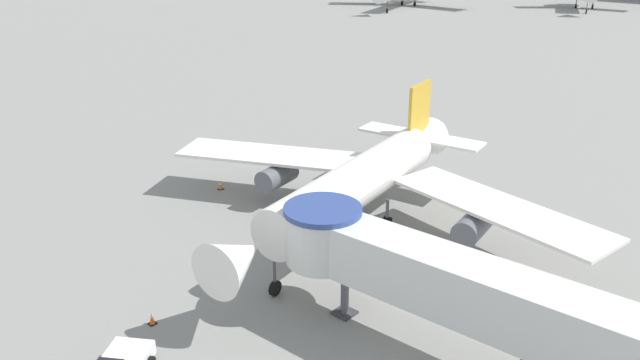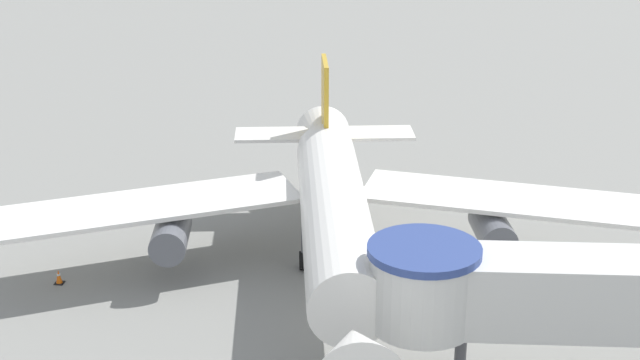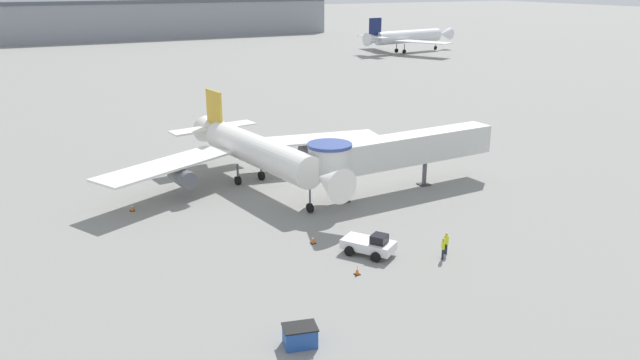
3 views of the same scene
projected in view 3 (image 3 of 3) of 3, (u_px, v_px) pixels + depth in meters
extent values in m
plane|color=gray|center=(277.00, 196.00, 60.30)|extent=(800.00, 800.00, 0.00)
cylinder|color=white|center=(260.00, 152.00, 61.43)|extent=(5.62, 17.68, 3.06)
cone|color=white|center=(330.00, 182.00, 52.49)|extent=(3.52, 3.78, 3.06)
cone|color=white|center=(215.00, 133.00, 68.97)|extent=(3.71, 4.99, 3.06)
cube|color=white|center=(166.00, 165.00, 58.88)|extent=(14.63, 10.04, 0.22)
cube|color=white|center=(315.00, 139.00, 68.58)|extent=(14.80, 6.35, 0.22)
cube|color=gold|center=(214.00, 109.00, 67.94)|extent=(0.73, 3.30, 3.97)
cube|color=white|center=(213.00, 128.00, 68.98)|extent=(9.98, 3.73, 0.18)
cylinder|color=#565960|center=(182.00, 177.00, 59.01)|extent=(2.15, 3.51, 1.68)
cylinder|color=#565960|center=(312.00, 152.00, 67.43)|extent=(2.15, 3.51, 1.68)
cylinder|color=#4C4C51|center=(310.00, 199.00, 55.53)|extent=(0.18, 0.18, 1.76)
cylinder|color=black|center=(310.00, 208.00, 55.81)|extent=(0.39, 0.93, 0.90)
cylinder|color=#4C4C51|center=(238.00, 172.00, 63.09)|extent=(0.22, 0.22, 1.76)
cylinder|color=black|center=(238.00, 180.00, 63.36)|extent=(0.53, 0.95, 0.90)
cylinder|color=#4C4C51|center=(261.00, 168.00, 64.62)|extent=(0.22, 0.22, 1.76)
cylinder|color=black|center=(261.00, 176.00, 64.89)|extent=(0.53, 0.95, 0.90)
cube|color=silver|center=(411.00, 148.00, 61.24)|extent=(18.89, 3.60, 2.80)
cylinder|color=silver|center=(329.00, 162.00, 56.73)|extent=(3.90, 3.90, 2.80)
cylinder|color=navy|center=(330.00, 145.00, 56.25)|extent=(4.10, 4.10, 0.30)
cylinder|color=#56565B|center=(343.00, 188.00, 58.31)|extent=(0.44, 0.44, 2.74)
cube|color=#333338|center=(343.00, 201.00, 58.71)|extent=(1.10, 1.10, 0.12)
cylinder|color=#56565B|center=(425.00, 172.00, 63.01)|extent=(0.44, 0.44, 2.74)
cube|color=#333338|center=(424.00, 184.00, 63.41)|extent=(1.10, 1.10, 0.12)
cube|color=silver|center=(368.00, 245.00, 47.40)|extent=(3.80, 4.37, 0.71)
cube|color=black|center=(379.00, 239.00, 46.78)|extent=(1.59, 1.57, 0.64)
cylinder|color=black|center=(376.00, 257.00, 46.18)|extent=(0.69, 0.82, 0.78)
cylinder|color=black|center=(387.00, 247.00, 47.83)|extent=(0.69, 0.82, 0.78)
cylinder|color=black|center=(350.00, 251.00, 47.19)|extent=(0.69, 0.82, 0.78)
cylinder|color=black|center=(361.00, 242.00, 48.84)|extent=(0.69, 0.82, 0.78)
cube|color=#234C9E|center=(300.00, 336.00, 35.61)|extent=(2.09, 1.70, 1.14)
cube|color=black|center=(300.00, 327.00, 35.42)|extent=(2.21, 1.80, 0.08)
cube|color=black|center=(313.00, 243.00, 49.48)|extent=(0.40, 0.40, 0.04)
cone|color=orange|center=(313.00, 239.00, 49.37)|extent=(0.28, 0.28, 0.63)
cylinder|color=white|center=(313.00, 238.00, 49.35)|extent=(0.15, 0.15, 0.08)
cube|color=black|center=(132.00, 211.00, 56.36)|extent=(0.43, 0.43, 0.04)
cone|color=orange|center=(132.00, 207.00, 56.25)|extent=(0.29, 0.29, 0.66)
cylinder|color=white|center=(132.00, 206.00, 56.23)|extent=(0.16, 0.16, 0.08)
cube|color=black|center=(357.00, 274.00, 44.28)|extent=(0.40, 0.40, 0.04)
cone|color=orange|center=(357.00, 270.00, 44.18)|extent=(0.27, 0.27, 0.62)
cylinder|color=white|center=(357.00, 269.00, 44.16)|extent=(0.15, 0.15, 0.07)
cylinder|color=#1E2338|center=(446.00, 249.00, 47.40)|extent=(0.12, 0.12, 0.85)
cylinder|color=#1E2338|center=(445.00, 248.00, 47.54)|extent=(0.12, 0.12, 0.85)
cube|color=#D1E019|center=(446.00, 240.00, 47.24)|extent=(0.22, 0.35, 0.67)
sphere|color=tan|center=(447.00, 234.00, 47.10)|extent=(0.23, 0.23, 0.23)
cylinder|color=#1E2338|center=(442.00, 254.00, 46.68)|extent=(0.12, 0.12, 0.83)
cylinder|color=#1E2338|center=(443.00, 254.00, 46.52)|extent=(0.12, 0.12, 0.83)
cube|color=#D1E019|center=(443.00, 245.00, 46.37)|extent=(0.32, 0.38, 0.65)
sphere|color=tan|center=(444.00, 240.00, 46.24)|extent=(0.22, 0.22, 0.22)
cylinder|color=silver|center=(408.00, 37.00, 174.55)|extent=(23.00, 6.89, 3.55)
cone|color=silver|center=(445.00, 34.00, 182.77)|extent=(4.39, 4.09, 3.55)
cone|color=silver|center=(374.00, 39.00, 167.52)|extent=(5.79, 4.30, 3.55)
cube|color=silver|center=(424.00, 42.00, 166.12)|extent=(11.10, 15.33, 0.22)
cube|color=silver|center=(379.00, 37.00, 180.09)|extent=(7.43, 15.23, 0.22)
cube|color=#141E4C|center=(375.00, 27.00, 166.68)|extent=(4.14, 0.86, 4.61)
cube|color=silver|center=(373.00, 37.00, 167.18)|extent=(4.35, 10.24, 0.18)
cylinder|color=#4C4C51|center=(436.00, 44.00, 181.59)|extent=(0.18, 0.18, 2.04)
cylinder|color=black|center=(435.00, 48.00, 181.91)|extent=(1.13, 0.42, 1.10)
cylinder|color=#4C4C51|center=(404.00, 48.00, 172.60)|extent=(0.22, 0.22, 2.04)
cylinder|color=black|center=(404.00, 52.00, 172.92)|extent=(1.15, 0.56, 1.10)
cylinder|color=#4C4C51|center=(397.00, 47.00, 175.06)|extent=(0.22, 0.22, 2.04)
cylinder|color=black|center=(396.00, 50.00, 175.38)|extent=(1.15, 0.56, 1.10)
cube|color=gray|center=(120.00, 21.00, 214.01)|extent=(148.01, 20.88, 11.84)
cube|color=#4C515B|center=(118.00, 1.00, 211.99)|extent=(148.01, 21.30, 1.20)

